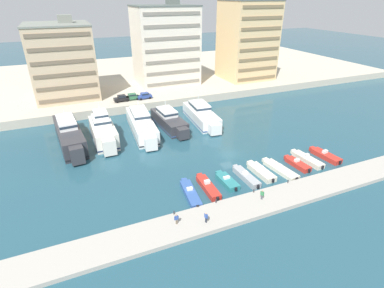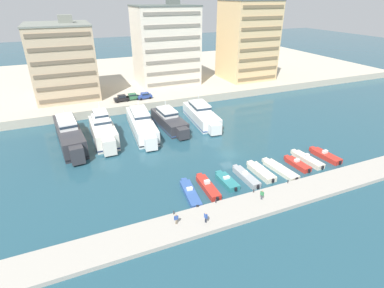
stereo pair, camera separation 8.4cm
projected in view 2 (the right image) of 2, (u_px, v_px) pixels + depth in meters
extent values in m
plane|color=#234C5B|center=(228.00, 155.00, 60.24)|extent=(400.00, 400.00, 0.00)
cube|color=#BCB29E|center=(143.00, 76.00, 114.18)|extent=(180.00, 70.00, 2.23)
cube|color=#A8A399|center=(279.00, 198.00, 46.79)|extent=(120.00, 5.41, 0.66)
cube|color=#333338|center=(70.00, 135.00, 63.91)|extent=(5.94, 18.30, 3.82)
cube|color=#333338|center=(77.00, 155.00, 55.97)|extent=(2.62, 2.41, 3.25)
cube|color=black|center=(71.00, 141.00, 64.47)|extent=(6.00, 18.48, 0.24)
cube|color=white|center=(66.00, 122.00, 63.80)|extent=(4.08, 7.82, 1.48)
cube|color=#233342|center=(66.00, 121.00, 63.73)|extent=(4.13, 7.90, 0.53)
cylinder|color=silver|center=(64.00, 113.00, 63.96)|extent=(0.16, 0.16, 1.80)
cube|color=#333338|center=(65.00, 124.00, 71.76)|extent=(3.83, 1.22, 0.20)
cube|color=silver|center=(103.00, 132.00, 65.43)|extent=(4.63, 13.10, 3.72)
cube|color=silver|center=(109.00, 146.00, 59.18)|extent=(2.52, 2.29, 3.17)
cube|color=#192347|center=(104.00, 137.00, 65.97)|extent=(4.68, 13.23, 0.24)
cube|color=white|center=(101.00, 120.00, 65.08)|extent=(3.59, 5.51, 1.46)
cube|color=#233342|center=(101.00, 119.00, 65.02)|extent=(3.63, 5.57, 0.53)
cube|color=white|center=(100.00, 114.00, 64.48)|extent=(2.80, 4.30, 1.24)
cube|color=#233342|center=(100.00, 113.00, 64.43)|extent=(2.83, 4.34, 0.44)
cylinder|color=silver|center=(99.00, 106.00, 64.48)|extent=(0.16, 0.16, 1.80)
cube|color=silver|center=(99.00, 125.00, 71.55)|extent=(3.88, 0.92, 0.20)
cube|color=white|center=(142.00, 125.00, 69.65)|extent=(5.72, 18.12, 3.31)
cube|color=white|center=(151.00, 143.00, 61.21)|extent=(2.62, 2.42, 2.81)
cube|color=black|center=(142.00, 129.00, 70.13)|extent=(5.77, 18.30, 0.24)
cube|color=white|center=(140.00, 113.00, 69.69)|extent=(4.02, 7.72, 1.58)
cube|color=#233342|center=(140.00, 113.00, 69.62)|extent=(4.07, 7.80, 0.57)
cylinder|color=silver|center=(138.00, 105.00, 69.89)|extent=(0.16, 0.16, 1.80)
cube|color=white|center=(135.00, 114.00, 77.91)|extent=(3.88, 1.16, 0.20)
cube|color=#333338|center=(169.00, 121.00, 72.37)|extent=(5.17, 14.03, 2.81)
cube|color=#333338|center=(183.00, 133.00, 66.02)|extent=(2.53, 2.33, 2.39)
cube|color=#334C7F|center=(169.00, 125.00, 72.78)|extent=(5.23, 14.17, 0.24)
cube|color=white|center=(167.00, 112.00, 72.27)|extent=(3.75, 5.98, 1.38)
cube|color=#233342|center=(167.00, 111.00, 72.21)|extent=(3.80, 6.04, 0.50)
cylinder|color=silver|center=(165.00, 104.00, 72.26)|extent=(0.16, 0.16, 1.80)
cube|color=#333338|center=(158.00, 114.00, 78.55)|extent=(3.77, 1.11, 0.20)
cube|color=white|center=(201.00, 116.00, 75.61)|extent=(5.90, 15.64, 2.88)
cube|color=white|center=(215.00, 129.00, 68.17)|extent=(2.82, 2.59, 2.45)
cube|color=#334C7F|center=(201.00, 119.00, 76.03)|extent=(5.96, 15.80, 0.24)
cube|color=white|center=(200.00, 106.00, 75.60)|extent=(4.21, 6.69, 1.54)
cube|color=#233342|center=(200.00, 105.00, 75.53)|extent=(4.26, 6.76, 0.55)
cylinder|color=silver|center=(198.00, 99.00, 75.67)|extent=(0.16, 0.16, 1.80)
cube|color=white|center=(191.00, 108.00, 82.77)|extent=(4.15, 1.19, 0.20)
cube|color=#33569E|center=(191.00, 194.00, 47.72)|extent=(2.54, 7.22, 0.77)
cube|color=#33569E|center=(184.00, 181.00, 51.05)|extent=(1.05, 0.89, 0.65)
cube|color=silver|center=(190.00, 189.00, 47.91)|extent=(1.03, 0.71, 0.41)
cube|color=#283847|center=(189.00, 187.00, 48.12)|extent=(0.88, 0.18, 0.24)
cube|color=black|center=(198.00, 207.00, 44.47)|extent=(0.39, 0.32, 0.60)
cube|color=red|center=(208.00, 187.00, 49.11)|extent=(1.88, 6.66, 0.96)
cube|color=red|center=(200.00, 176.00, 52.15)|extent=(0.94, 0.78, 0.81)
cube|color=silver|center=(207.00, 182.00, 49.18)|extent=(0.94, 0.63, 0.58)
cube|color=#283847|center=(206.00, 181.00, 49.37)|extent=(0.84, 0.11, 0.35)
cube|color=black|center=(217.00, 199.00, 46.14)|extent=(0.37, 0.29, 0.60)
cube|color=teal|center=(227.00, 182.00, 50.69)|extent=(2.14, 4.98, 0.87)
cube|color=teal|center=(219.00, 173.00, 53.02)|extent=(1.12, 0.93, 0.74)
cube|color=silver|center=(226.00, 178.00, 50.72)|extent=(1.12, 0.63, 0.35)
cube|color=#283847|center=(226.00, 176.00, 50.92)|extent=(1.00, 0.11, 0.21)
cube|color=black|center=(236.00, 189.00, 48.48)|extent=(0.37, 0.29, 0.60)
cube|color=#9EA3A8|center=(246.00, 177.00, 51.85)|extent=(1.77, 6.48, 1.00)
cube|color=#9EA3A8|center=(235.00, 168.00, 54.73)|extent=(0.90, 0.75, 0.85)
cube|color=silver|center=(245.00, 172.00, 51.93)|extent=(0.90, 0.62, 0.36)
cube|color=#283847|center=(244.00, 171.00, 52.14)|extent=(0.81, 0.10, 0.22)
cube|color=black|center=(258.00, 187.00, 49.01)|extent=(0.37, 0.29, 0.60)
cube|color=beige|center=(262.00, 172.00, 53.29)|extent=(2.22, 6.07, 0.96)
cube|color=beige|center=(250.00, 164.00, 56.07)|extent=(1.15, 0.95, 0.82)
cube|color=silver|center=(260.00, 168.00, 53.34)|extent=(1.14, 0.63, 0.46)
cube|color=#283847|center=(259.00, 167.00, 53.54)|extent=(1.02, 0.11, 0.28)
cube|color=black|center=(273.00, 181.00, 50.64)|extent=(0.37, 0.29, 0.60)
cube|color=beige|center=(281.00, 170.00, 54.30)|extent=(2.84, 7.39, 0.71)
cube|color=beige|center=(266.00, 160.00, 57.44)|extent=(1.23, 1.05, 0.60)
cube|color=silver|center=(279.00, 166.00, 54.47)|extent=(1.20, 0.72, 0.40)
cube|color=#283847|center=(278.00, 165.00, 54.67)|extent=(1.04, 0.19, 0.24)
cube|color=black|center=(297.00, 179.00, 51.28)|extent=(0.39, 0.32, 0.60)
cube|color=red|center=(298.00, 164.00, 55.86)|extent=(2.05, 5.23, 0.90)
cube|color=red|center=(287.00, 158.00, 58.18)|extent=(0.99, 0.83, 0.76)
cube|color=silver|center=(297.00, 160.00, 55.86)|extent=(0.98, 0.66, 0.48)
cube|color=#283847|center=(296.00, 159.00, 56.05)|extent=(0.86, 0.14, 0.29)
cube|color=black|center=(309.00, 171.00, 53.60)|extent=(0.38, 0.30, 0.60)
cube|color=beige|center=(308.00, 160.00, 57.37)|extent=(2.33, 6.73, 0.93)
cube|color=beige|center=(294.00, 152.00, 60.27)|extent=(1.05, 0.89, 0.79)
cube|color=silver|center=(307.00, 155.00, 57.43)|extent=(1.03, 0.68, 0.54)
cube|color=#283847|center=(305.00, 154.00, 57.62)|extent=(0.90, 0.15, 0.32)
cube|color=black|center=(323.00, 167.00, 54.54)|extent=(0.38, 0.31, 0.60)
cube|color=red|center=(326.00, 156.00, 58.70)|extent=(2.45, 6.16, 0.95)
cube|color=red|center=(313.00, 149.00, 61.38)|extent=(1.13, 0.96, 0.81)
cube|color=silver|center=(325.00, 152.00, 58.72)|extent=(1.11, 0.69, 0.56)
cube|color=#283847|center=(324.00, 151.00, 58.90)|extent=(0.97, 0.16, 0.34)
cube|color=black|center=(340.00, 163.00, 56.12)|extent=(0.38, 0.31, 0.60)
cube|color=black|center=(122.00, 99.00, 83.02)|extent=(4.19, 1.92, 0.80)
cube|color=black|center=(122.00, 96.00, 82.75)|extent=(2.18, 1.67, 0.68)
cube|color=#1E2833|center=(122.00, 96.00, 82.75)|extent=(2.14, 1.68, 0.37)
cylinder|color=black|center=(118.00, 102.00, 81.99)|extent=(0.65, 0.25, 0.64)
cylinder|color=black|center=(116.00, 100.00, 83.35)|extent=(0.65, 0.25, 0.64)
cylinder|color=black|center=(127.00, 101.00, 83.05)|extent=(0.65, 0.25, 0.64)
cylinder|color=black|center=(126.00, 99.00, 84.42)|extent=(0.65, 0.25, 0.64)
cube|color=#2D6642|center=(132.00, 97.00, 84.27)|extent=(4.15, 1.83, 0.80)
cube|color=#2D6642|center=(132.00, 95.00, 83.99)|extent=(2.15, 1.63, 0.68)
cube|color=#1E2833|center=(132.00, 95.00, 83.99)|extent=(2.11, 1.64, 0.37)
cylinder|color=black|center=(128.00, 100.00, 83.25)|extent=(0.65, 0.24, 0.64)
cylinder|color=black|center=(127.00, 99.00, 84.63)|extent=(0.65, 0.24, 0.64)
cylinder|color=black|center=(138.00, 99.00, 84.27)|extent=(0.65, 0.24, 0.64)
cylinder|color=black|center=(136.00, 97.00, 85.64)|extent=(0.65, 0.24, 0.64)
cube|color=#28428E|center=(145.00, 96.00, 85.14)|extent=(4.24, 2.07, 0.80)
cube|color=#28428E|center=(145.00, 94.00, 84.87)|extent=(2.23, 1.74, 0.68)
cube|color=#1E2833|center=(145.00, 94.00, 84.87)|extent=(2.19, 1.76, 0.37)
cylinder|color=black|center=(141.00, 99.00, 84.07)|extent=(0.66, 0.28, 0.64)
cylinder|color=black|center=(139.00, 98.00, 85.41)|extent=(0.66, 0.28, 0.64)
cylinder|color=black|center=(150.00, 98.00, 85.22)|extent=(0.66, 0.28, 0.64)
cylinder|color=black|center=(148.00, 96.00, 86.56)|extent=(0.66, 0.28, 0.64)
cube|color=#C6AD89|center=(63.00, 62.00, 84.01)|extent=(16.39, 17.95, 19.52)
cube|color=#6D5F4B|center=(70.00, 99.00, 80.17)|extent=(15.08, 0.24, 0.90)
cube|color=#6D5F4B|center=(68.00, 87.00, 78.71)|extent=(15.08, 0.24, 0.90)
cube|color=#6D5F4B|center=(66.00, 75.00, 77.26)|extent=(15.08, 0.24, 0.90)
cube|color=#6D5F4B|center=(63.00, 62.00, 75.81)|extent=(15.08, 0.24, 0.90)
cube|color=#6D5F4B|center=(61.00, 49.00, 74.36)|extent=(15.08, 0.24, 0.90)
cube|color=#6D5F4B|center=(58.00, 35.00, 72.91)|extent=(15.08, 0.24, 0.90)
cube|color=gray|center=(56.00, 24.00, 79.57)|extent=(16.72, 18.31, 0.40)
cube|color=gray|center=(65.00, 19.00, 79.89)|extent=(3.60, 3.20, 2.00)
cube|color=silver|center=(166.00, 46.00, 96.42)|extent=(18.99, 14.60, 23.55)
cube|color=gray|center=(174.00, 83.00, 94.83)|extent=(17.47, 0.24, 0.90)
cube|color=gray|center=(174.00, 72.00, 93.33)|extent=(17.47, 0.24, 0.90)
cube|color=gray|center=(174.00, 61.00, 91.83)|extent=(17.47, 0.24, 0.90)
cube|color=gray|center=(174.00, 50.00, 90.33)|extent=(17.47, 0.24, 0.90)
cube|color=gray|center=(173.00, 38.00, 88.83)|extent=(17.47, 0.24, 0.90)
cube|color=gray|center=(173.00, 26.00, 87.33)|extent=(17.47, 0.24, 0.90)
cube|color=gray|center=(173.00, 13.00, 85.83)|extent=(17.47, 0.24, 0.90)
cube|color=#56605B|center=(164.00, 5.00, 91.08)|extent=(19.37, 14.90, 0.40)
cube|color=#56605B|center=(173.00, 1.00, 91.55)|extent=(3.60, 3.20, 2.00)
cube|color=#E0BC84|center=(247.00, 41.00, 102.00)|extent=(16.10, 15.16, 25.01)
cube|color=#7B6748|center=(257.00, 78.00, 100.56)|extent=(14.81, 0.24, 0.90)
cube|color=#7B6748|center=(258.00, 69.00, 99.16)|extent=(14.81, 0.24, 0.90)
cube|color=#7B6748|center=(259.00, 59.00, 97.77)|extent=(14.81, 0.24, 0.90)
cube|color=#7B6748|center=(260.00, 49.00, 96.37)|extent=(14.81, 0.24, 0.90)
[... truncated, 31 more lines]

